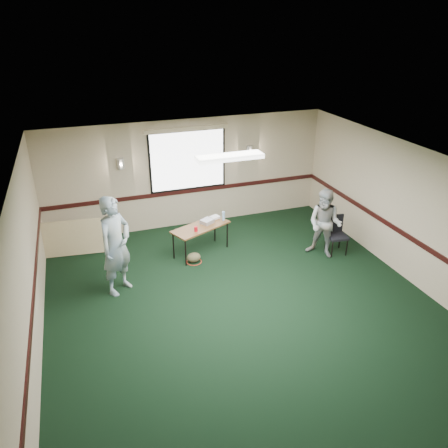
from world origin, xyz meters
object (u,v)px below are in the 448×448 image
object	(u,v)px
person_left	(116,246)
person_right	(325,224)
folding_table	(201,228)
projector	(207,221)
conference_chair	(336,231)

from	to	relation	value
person_left	person_right	size ratio (longest dim) A/B	1.26
folding_table	projector	xyz separation A→B (m)	(0.18, 0.11, 0.09)
folding_table	person_left	xyz separation A→B (m)	(-1.92, -0.91, 0.37)
person_right	projector	bearing A→B (deg)	-155.53
folding_table	person_right	distance (m)	2.72
person_left	person_right	xyz separation A→B (m)	(4.45, -0.09, -0.21)
conference_chair	person_left	size ratio (longest dim) A/B	0.43
folding_table	conference_chair	distance (m)	3.04
folding_table	conference_chair	bearing A→B (deg)	-41.44
folding_table	person_right	bearing A→B (deg)	-45.48
conference_chair	person_right	size ratio (longest dim) A/B	0.55
projector	person_right	size ratio (longest dim) A/B	0.17
conference_chair	person_right	xyz separation A→B (m)	(-0.36, -0.09, 0.28)
person_left	folding_table	bearing A→B (deg)	-15.81
conference_chair	person_left	distance (m)	4.83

